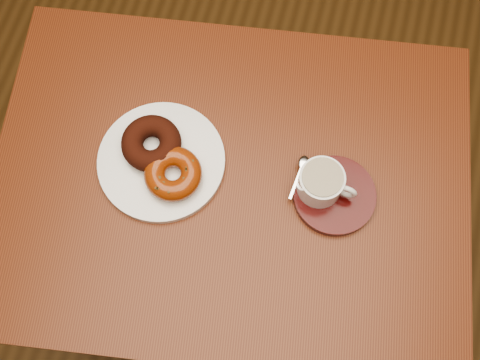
% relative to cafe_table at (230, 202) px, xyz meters
% --- Properties ---
extents(ground, '(6.00, 6.00, 0.00)m').
position_rel_cafe_table_xyz_m(ground, '(0.22, -0.07, -0.69)').
color(ground, brown).
rests_on(ground, ground).
extents(cafe_table, '(0.96, 0.77, 0.82)m').
position_rel_cafe_table_xyz_m(cafe_table, '(0.00, 0.00, 0.00)').
color(cafe_table, '#602A14').
rests_on(cafe_table, ground).
extents(donut_plate, '(0.24, 0.24, 0.01)m').
position_rel_cafe_table_xyz_m(donut_plate, '(-0.13, 0.00, 0.14)').
color(donut_plate, white).
rests_on(donut_plate, cafe_table).
extents(donut_cinnamon, '(0.12, 0.12, 0.04)m').
position_rel_cafe_table_xyz_m(donut_cinnamon, '(-0.15, 0.02, 0.16)').
color(donut_cinnamon, '#34120A').
rests_on(donut_cinnamon, donut_plate).
extents(donut_caramel, '(0.13, 0.13, 0.04)m').
position_rel_cafe_table_xyz_m(donut_caramel, '(-0.10, -0.02, 0.16)').
color(donut_caramel, '#86340E').
rests_on(donut_caramel, donut_plate).
extents(saucer, '(0.19, 0.19, 0.02)m').
position_rel_cafe_table_xyz_m(saucer, '(0.19, 0.02, 0.14)').
color(saucer, '#390807').
rests_on(saucer, cafe_table).
extents(coffee_cup, '(0.11, 0.08, 0.06)m').
position_rel_cafe_table_xyz_m(coffee_cup, '(0.16, 0.02, 0.17)').
color(coffee_cup, white).
rests_on(coffee_cup, saucer).
extents(teaspoon, '(0.02, 0.09, 0.01)m').
position_rel_cafe_table_xyz_m(teaspoon, '(0.12, 0.05, 0.15)').
color(teaspoon, silver).
rests_on(teaspoon, saucer).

